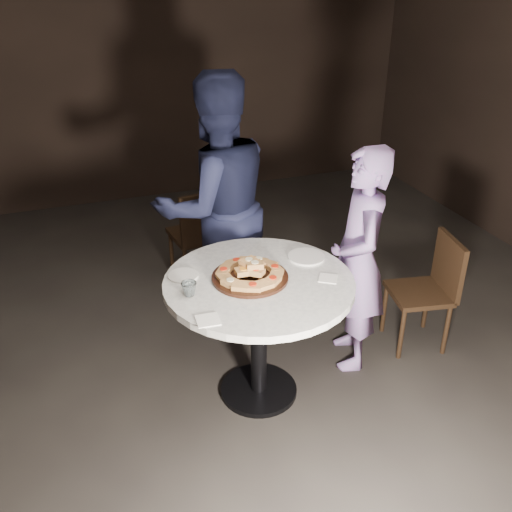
# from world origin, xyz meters

# --- Properties ---
(floor) EXTENTS (7.00, 7.00, 0.00)m
(floor) POSITION_xyz_m (0.00, 0.00, 0.00)
(floor) COLOR black
(floor) RESTS_ON ground
(table) EXTENTS (1.39, 1.39, 0.82)m
(table) POSITION_xyz_m (0.04, -0.05, 0.67)
(table) COLOR black
(table) RESTS_ON ground
(serving_board) EXTENTS (0.57, 0.57, 0.02)m
(serving_board) POSITION_xyz_m (-0.01, -0.02, 0.83)
(serving_board) COLOR black
(serving_board) RESTS_ON table
(focaccia_pile) EXTENTS (0.38, 0.40, 0.10)m
(focaccia_pile) POSITION_xyz_m (-0.00, -0.02, 0.87)
(focaccia_pile) COLOR #B57E46
(focaccia_pile) RESTS_ON serving_board
(plate_left) EXTENTS (0.23, 0.23, 0.01)m
(plate_left) POSITION_xyz_m (-0.36, 0.14, 0.82)
(plate_left) COLOR white
(plate_left) RESTS_ON table
(plate_right) EXTENTS (0.28, 0.28, 0.01)m
(plate_right) POSITION_xyz_m (0.40, 0.11, 0.83)
(plate_right) COLOR white
(plate_right) RESTS_ON table
(water_glass) EXTENTS (0.11, 0.11, 0.08)m
(water_glass) POSITION_xyz_m (-0.37, -0.07, 0.86)
(water_glass) COLOR silver
(water_glass) RESTS_ON table
(napkin_near) EXTENTS (0.12, 0.12, 0.01)m
(napkin_near) POSITION_xyz_m (-0.35, -0.34, 0.82)
(napkin_near) COLOR white
(napkin_near) RESTS_ON table
(napkin_far) EXTENTS (0.14, 0.14, 0.01)m
(napkin_far) POSITION_xyz_m (0.41, -0.17, 0.82)
(napkin_far) COLOR white
(napkin_far) RESTS_ON table
(chair_far) EXTENTS (0.44, 0.46, 0.85)m
(chair_far) POSITION_xyz_m (0.06, 1.36, 0.49)
(chair_far) COLOR black
(chair_far) RESTS_ON ground
(chair_right) EXTENTS (0.46, 0.44, 0.80)m
(chair_right) POSITION_xyz_m (1.33, 0.06, 0.46)
(chair_right) COLOR black
(chair_right) RESTS_ON ground
(diner_navy) EXTENTS (0.98, 0.81, 1.83)m
(diner_navy) POSITION_xyz_m (0.04, 0.84, 0.92)
(diner_navy) COLOR #141831
(diner_navy) RESTS_ON ground
(diner_teal) EXTENTS (0.50, 0.63, 1.49)m
(diner_teal) POSITION_xyz_m (0.75, 0.08, 0.74)
(diner_teal) COLOR #866FB0
(diner_teal) RESTS_ON ground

